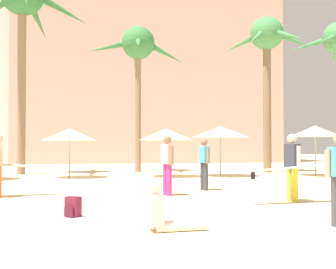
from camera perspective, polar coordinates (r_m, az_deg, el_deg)
ground at (r=6.42m, az=1.54°, el=-14.49°), size 120.00×120.00×0.00m
hotel_pink at (r=40.78m, az=-3.00°, el=7.98°), size 22.12×11.54×16.26m
palm_tree_far_left at (r=24.48m, az=12.96°, el=11.30°), size 4.61×4.82×8.43m
palm_tree_center at (r=23.96m, az=-18.72°, el=15.87°), size 6.45×6.50×10.27m
palm_tree_right at (r=24.33m, az=-3.98°, el=11.04°), size 5.54×5.50×8.04m
cafe_umbrella_0 at (r=19.89m, az=-12.87°, el=0.00°), size 2.41×2.41×2.21m
cafe_umbrella_1 at (r=21.72m, az=18.86°, el=0.41°), size 2.43×2.43×2.39m
cafe_umbrella_3 at (r=20.53m, az=6.91°, el=0.35°), size 2.73×2.73×2.36m
cafe_umbrella_4 at (r=20.01m, az=-0.26°, el=0.01°), size 2.52×2.52×2.23m
beach_towel at (r=9.22m, az=-8.04°, el=-10.42°), size 2.09×1.21×0.01m
backpack at (r=8.99m, az=-12.46°, el=-9.38°), size 0.35×0.34×0.42m
person_mid_center at (r=11.50m, az=16.28°, el=-3.94°), size 3.15×0.99×1.75m
person_far_right at (r=13.05m, az=-21.33°, el=-3.64°), size 3.08×0.96×1.74m
person_far_left at (r=12.52m, az=-0.09°, el=-3.71°), size 0.35×0.60×1.74m
person_mid_right at (r=14.05m, az=4.79°, el=-3.59°), size 0.31×0.61×1.68m
person_near_right at (r=7.42m, az=-0.25°, el=-10.37°), size 1.02×0.47×0.89m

